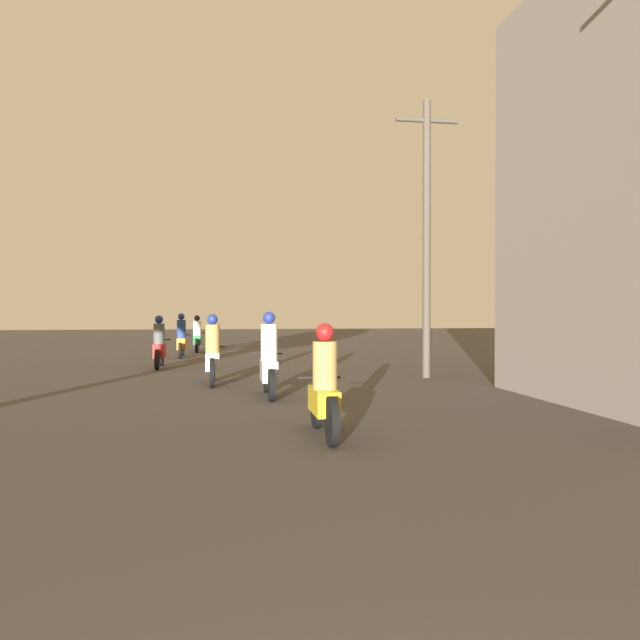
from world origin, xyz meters
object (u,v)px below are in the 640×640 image
(motorcycle_red, at_px, (159,347))
(utility_pole_far, at_px, (427,233))
(motorcycle_yellow, at_px, (324,392))
(motorcycle_silver, at_px, (269,363))
(motorcycle_orange, at_px, (181,340))
(motorcycle_green, at_px, (197,337))
(motorcycle_white, at_px, (213,356))

(motorcycle_red, distance_m, utility_pole_far, 8.44)
(motorcycle_yellow, relative_size, motorcycle_silver, 0.98)
(motorcycle_silver, relative_size, utility_pole_far, 0.28)
(motorcycle_silver, bearing_deg, motorcycle_red, 115.27)
(motorcycle_silver, xyz_separation_m, motorcycle_orange, (-2.35, 11.05, -0.01))
(motorcycle_silver, distance_m, motorcycle_green, 14.34)
(motorcycle_white, bearing_deg, utility_pole_far, 2.50)
(motorcycle_silver, relative_size, motorcycle_white, 0.95)
(motorcycle_red, height_order, motorcycle_green, motorcycle_red)
(motorcycle_yellow, xyz_separation_m, motorcycle_green, (-2.34, 18.22, 0.00))
(utility_pole_far, bearing_deg, motorcycle_orange, 128.68)
(motorcycle_yellow, distance_m, motorcycle_red, 11.19)
(motorcycle_white, height_order, motorcycle_orange, same)
(motorcycle_silver, distance_m, motorcycle_white, 2.57)
(motorcycle_red, bearing_deg, motorcycle_orange, 85.90)
(motorcycle_white, relative_size, motorcycle_green, 0.99)
(motorcycle_green, bearing_deg, motorcycle_orange, -99.01)
(motorcycle_red, height_order, utility_pole_far, utility_pole_far)
(motorcycle_silver, distance_m, motorcycle_orange, 11.30)
(motorcycle_yellow, bearing_deg, motorcycle_silver, 100.42)
(motorcycle_green, relative_size, utility_pole_far, 0.29)
(motorcycle_orange, distance_m, motorcycle_green, 3.20)
(motorcycle_white, xyz_separation_m, motorcycle_green, (-0.80, 11.90, -0.04))
(motorcycle_yellow, height_order, motorcycle_orange, motorcycle_orange)
(motorcycle_yellow, distance_m, motorcycle_green, 18.37)
(motorcycle_silver, height_order, motorcycle_red, motorcycle_silver)
(motorcycle_white, xyz_separation_m, motorcycle_red, (-1.61, 4.42, -0.02))
(motorcycle_orange, xyz_separation_m, motorcycle_green, (0.44, 3.17, -0.04))
(motorcycle_yellow, distance_m, motorcycle_orange, 15.31)
(motorcycle_red, xyz_separation_m, utility_pole_far, (6.89, -3.83, 3.01))
(motorcycle_silver, height_order, motorcycle_orange, motorcycle_silver)
(motorcycle_white, height_order, motorcycle_red, motorcycle_white)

